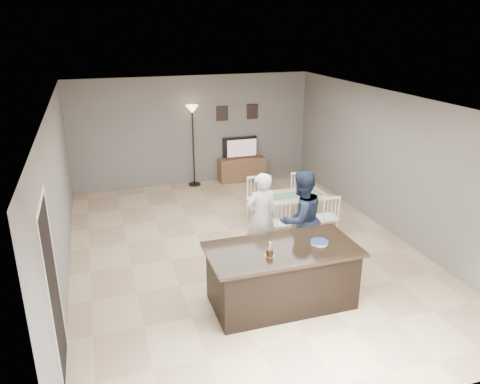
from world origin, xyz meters
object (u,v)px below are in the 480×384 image
object	(u,v)px
television	(241,148)
plate_stack	(319,242)
floor_lamp	(193,124)
birthday_cake	(270,253)
man	(301,219)
tv_console	(242,169)
kitchen_island	(282,275)
woman	(261,218)
dining_table	(290,201)

from	to	relation	value
television	plate_stack	world-z (taller)	television
floor_lamp	birthday_cake	bearing A→B (deg)	-92.06
man	plate_stack	bearing A→B (deg)	65.41
floor_lamp	television	bearing A→B (deg)	2.28
tv_console	birthday_cake	distance (m)	5.96
television	kitchen_island	bearing A→B (deg)	77.99
tv_console	woman	bearing A→B (deg)	-103.63
television	birthday_cake	bearing A→B (deg)	75.87
man	birthday_cake	bearing A→B (deg)	34.31
tv_console	plate_stack	distance (m)	5.68
woman	man	size ratio (longest dim) A/B	0.94
man	birthday_cake	distance (m)	1.52
tv_console	woman	world-z (taller)	woman
man	floor_lamp	xyz separation A→B (m)	(-0.79, 4.61, 0.73)
kitchen_island	birthday_cake	world-z (taller)	birthday_cake
kitchen_island	television	bearing A→B (deg)	77.99
television	dining_table	size ratio (longest dim) A/B	0.55
woman	dining_table	xyz separation A→B (m)	(1.04, 1.12, -0.23)
plate_stack	dining_table	xyz separation A→B (m)	(0.66, 2.51, -0.36)
kitchen_island	floor_lamp	bearing A→B (deg)	90.56
kitchen_island	floor_lamp	world-z (taller)	floor_lamp
woman	man	distance (m)	0.67
television	plate_stack	xyz separation A→B (m)	(-0.64, -5.68, 0.06)
dining_table	floor_lamp	bearing A→B (deg)	113.49
woman	floor_lamp	xyz separation A→B (m)	(-0.23, 4.24, 0.78)
woman	man	bearing A→B (deg)	139.08
television	floor_lamp	xyz separation A→B (m)	(-1.25, -0.05, 0.71)
plate_stack	floor_lamp	size ratio (longest dim) A/B	0.13
kitchen_island	tv_console	distance (m)	5.70
tv_console	plate_stack	xyz separation A→B (m)	(-0.64, -5.61, 0.62)
television	man	size ratio (longest dim) A/B	0.54
man	dining_table	world-z (taller)	man
tv_console	dining_table	distance (m)	3.11
kitchen_island	television	size ratio (longest dim) A/B	2.35
plate_stack	floor_lamp	distance (m)	5.70
plate_stack	dining_table	size ratio (longest dim) A/B	0.16
floor_lamp	plate_stack	bearing A→B (deg)	-83.80
woman	television	bearing A→B (deg)	-110.70
man	plate_stack	world-z (taller)	man
birthday_cake	plate_stack	distance (m)	0.83
tv_console	dining_table	xyz separation A→B (m)	(0.01, -3.10, 0.26)
floor_lamp	kitchen_island	bearing A→B (deg)	-89.44
television	dining_table	bearing A→B (deg)	90.23
man	plate_stack	size ratio (longest dim) A/B	6.53
kitchen_island	woman	distance (m)	1.40
tv_console	man	world-z (taller)	man
man	dining_table	size ratio (longest dim) A/B	1.02
kitchen_island	man	world-z (taller)	man
birthday_cake	plate_stack	xyz separation A→B (m)	(0.82, 0.13, -0.03)
man	birthday_cake	world-z (taller)	man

